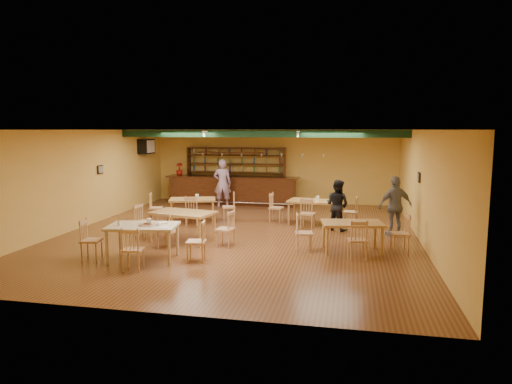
% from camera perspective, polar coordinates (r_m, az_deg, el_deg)
% --- Properties ---
extents(floor, '(12.00, 12.00, 0.00)m').
position_cam_1_polar(floor, '(13.49, -2.01, -5.14)').
color(floor, brown).
rests_on(floor, ground).
extents(ceiling_beam, '(10.00, 0.30, 0.25)m').
position_cam_1_polar(ceiling_beam, '(15.88, 0.34, 7.24)').
color(ceiling_beam, black).
rests_on(ceiling_beam, ceiling).
extents(track_rail_left, '(0.05, 2.50, 0.05)m').
position_cam_1_polar(track_rail_left, '(16.90, -5.31, 7.48)').
color(track_rail_left, white).
rests_on(track_rail_left, ceiling).
extents(track_rail_right, '(0.05, 2.50, 0.05)m').
position_cam_1_polar(track_rail_right, '(16.27, 5.64, 7.47)').
color(track_rail_right, white).
rests_on(track_rail_right, ceiling).
extents(ac_unit, '(0.34, 0.70, 0.48)m').
position_cam_1_polar(ac_unit, '(18.74, -13.42, 5.52)').
color(ac_unit, white).
rests_on(ac_unit, wall_left).
extents(picture_left, '(0.04, 0.34, 0.28)m').
position_cam_1_polar(picture_left, '(16.02, -18.73, 2.65)').
color(picture_left, black).
rests_on(picture_left, wall_left).
extents(picture_right, '(0.04, 0.34, 0.28)m').
position_cam_1_polar(picture_right, '(13.47, 19.52, 1.73)').
color(picture_right, black).
rests_on(picture_right, wall_right).
extents(bar_counter, '(5.39, 0.85, 1.13)m').
position_cam_1_polar(bar_counter, '(18.68, -2.96, 0.21)').
color(bar_counter, '#35170A').
rests_on(bar_counter, ground).
extents(back_bar_hutch, '(4.17, 0.40, 2.28)m').
position_cam_1_polar(back_bar_hutch, '(19.23, -2.50, 2.15)').
color(back_bar_hutch, '#35170A').
rests_on(back_bar_hutch, ground).
extents(poinsettia, '(0.37, 0.37, 0.51)m').
position_cam_1_polar(poinsettia, '(19.28, -9.46, 2.81)').
color(poinsettia, '#A4140F').
rests_on(poinsettia, bar_counter).
extents(dining_table_a, '(1.69, 1.29, 0.75)m').
position_cam_1_polar(dining_table_a, '(15.37, -7.84, -2.20)').
color(dining_table_a, '#AF783E').
rests_on(dining_table_a, ground).
extents(dining_table_b, '(1.63, 1.10, 0.76)m').
position_cam_1_polar(dining_table_b, '(14.88, 7.00, -2.48)').
color(dining_table_b, '#AF783E').
rests_on(dining_table_b, ground).
extents(dining_table_c, '(1.80, 1.28, 0.82)m').
position_cam_1_polar(dining_table_c, '(12.56, -9.03, -4.28)').
color(dining_table_c, '#AF783E').
rests_on(dining_table_c, ground).
extents(dining_table_d, '(1.61, 1.13, 0.74)m').
position_cam_1_polar(dining_table_d, '(11.71, 11.79, -5.44)').
color(dining_table_d, '#AF783E').
rests_on(dining_table_d, ground).
extents(near_table, '(1.69, 1.22, 0.83)m').
position_cam_1_polar(near_table, '(10.99, -13.77, -6.11)').
color(near_table, tan).
rests_on(near_table, ground).
extents(pizza_tray, '(0.44, 0.44, 0.01)m').
position_cam_1_polar(pizza_tray, '(10.85, -13.31, -3.97)').
color(pizza_tray, silver).
rests_on(pizza_tray, near_table).
extents(parmesan_shaker, '(0.08, 0.08, 0.11)m').
position_cam_1_polar(parmesan_shaker, '(10.97, -16.59, -3.71)').
color(parmesan_shaker, '#EAE5C6').
rests_on(parmesan_shaker, near_table).
extents(napkin_stack, '(0.25, 0.24, 0.03)m').
position_cam_1_polar(napkin_stack, '(10.94, -11.50, -3.79)').
color(napkin_stack, white).
rests_on(napkin_stack, near_table).
extents(pizza_server, '(0.30, 0.28, 0.00)m').
position_cam_1_polar(pizza_server, '(10.83, -12.38, -3.91)').
color(pizza_server, silver).
rests_on(pizza_server, pizza_tray).
extents(side_plate, '(0.25, 0.25, 0.01)m').
position_cam_1_polar(side_plate, '(10.45, -11.33, -4.37)').
color(side_plate, white).
rests_on(side_plate, near_table).
extents(patron_bar, '(0.76, 0.57, 1.88)m').
position_cam_1_polar(patron_bar, '(17.89, -4.17, 1.08)').
color(patron_bar, '#86479B').
rests_on(patron_bar, ground).
extents(patron_right_a, '(0.93, 0.87, 1.53)m').
position_cam_1_polar(patron_right_a, '(13.99, 10.03, -1.60)').
color(patron_right_a, black).
rests_on(patron_right_a, ground).
extents(patron_right_b, '(1.09, 0.78, 1.71)m').
position_cam_1_polar(patron_right_b, '(13.64, 16.88, -1.67)').
color(patron_right_b, slate).
rests_on(patron_right_b, ground).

